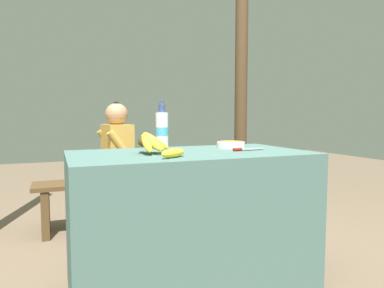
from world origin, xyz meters
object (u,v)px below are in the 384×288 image
(loose_banana_front, at_px, (173,153))
(knife, at_px, (244,149))
(banana_bunch_green, at_px, (188,168))
(serving_bowl, at_px, (231,144))
(water_bottle, at_px, (162,130))
(banana_bunch_ripe, at_px, (149,142))
(support_post_far, at_px, (241,99))
(seated_vendor, at_px, (112,156))
(wooden_bench, at_px, (136,185))

(loose_banana_front, distance_m, knife, 0.51)
(loose_banana_front, height_order, banana_bunch_green, loose_banana_front)
(serving_bowl, relative_size, water_bottle, 0.61)
(banana_bunch_ripe, bearing_deg, serving_bowl, 13.39)
(water_bottle, height_order, banana_bunch_green, water_bottle)
(serving_bowl, bearing_deg, water_bottle, 176.45)
(knife, height_order, support_post_far, support_post_far)
(seated_vendor, distance_m, support_post_far, 1.54)
(seated_vendor, xyz_separation_m, banana_bunch_green, (0.70, 0.04, -0.15))
(loose_banana_front, height_order, seated_vendor, seated_vendor)
(serving_bowl, height_order, loose_banana_front, loose_banana_front)
(wooden_bench, height_order, banana_bunch_green, banana_bunch_green)
(water_bottle, height_order, seated_vendor, seated_vendor)
(banana_bunch_green, bearing_deg, knife, -96.20)
(serving_bowl, distance_m, support_post_far, 1.61)
(serving_bowl, xyz_separation_m, water_bottle, (-0.44, 0.03, 0.09))
(seated_vendor, relative_size, banana_bunch_green, 4.18)
(knife, height_order, seated_vendor, seated_vendor)
(banana_bunch_green, xyz_separation_m, support_post_far, (0.71, 0.25, 0.67))
(wooden_bench, bearing_deg, loose_banana_front, -95.31)
(banana_bunch_ripe, xyz_separation_m, knife, (0.55, -0.05, -0.05))
(serving_bowl, height_order, wooden_bench, serving_bowl)
(serving_bowl, distance_m, water_bottle, 0.45)
(water_bottle, bearing_deg, knife, -26.43)
(water_bottle, relative_size, support_post_far, 0.13)
(water_bottle, xyz_separation_m, knife, (0.43, -0.21, -0.11))
(wooden_bench, xyz_separation_m, seated_vendor, (-0.21, -0.04, 0.27))
(banana_bunch_ripe, distance_m, support_post_far, 2.05)
(banana_bunch_ripe, xyz_separation_m, seated_vendor, (-0.02, 1.17, -0.20))
(banana_bunch_ripe, relative_size, wooden_bench, 0.15)
(knife, bearing_deg, seated_vendor, 108.54)
(banana_bunch_ripe, height_order, serving_bowl, banana_bunch_ripe)
(banana_bunch_ripe, xyz_separation_m, water_bottle, (0.12, 0.16, 0.06))
(loose_banana_front, relative_size, knife, 0.76)
(seated_vendor, bearing_deg, support_post_far, -174.96)
(banana_bunch_ripe, xyz_separation_m, support_post_far, (1.40, 1.46, 0.32))
(water_bottle, relative_size, banana_bunch_green, 1.12)
(knife, height_order, banana_bunch_green, knife)
(loose_banana_front, bearing_deg, support_post_far, 51.38)
(water_bottle, height_order, wooden_bench, water_bottle)
(banana_bunch_ripe, bearing_deg, support_post_far, 46.31)
(banana_bunch_ripe, xyz_separation_m, wooden_bench, (0.19, 1.21, -0.48))
(wooden_bench, bearing_deg, seated_vendor, -170.07)
(banana_bunch_green, distance_m, support_post_far, 1.01)
(wooden_bench, bearing_deg, banana_bunch_ripe, -99.07)
(water_bottle, xyz_separation_m, support_post_far, (1.28, 1.30, 0.27))
(water_bottle, height_order, knife, water_bottle)
(loose_banana_front, relative_size, wooden_bench, 0.10)
(banana_bunch_ripe, height_order, knife, banana_bunch_ripe)
(wooden_bench, bearing_deg, support_post_far, 11.81)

